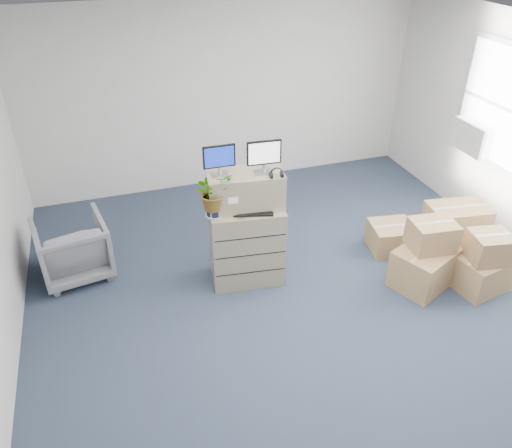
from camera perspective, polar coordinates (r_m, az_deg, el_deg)
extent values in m
plane|color=#23303F|center=(5.56, 6.50, -10.77)|extent=(7.00, 7.00, 0.00)
cube|color=#B9B6B0|center=(7.75, -3.63, 14.42)|extent=(6.00, 0.02, 2.80)
cube|color=beige|center=(7.36, 23.59, 9.11)|extent=(0.24, 0.60, 0.40)
cube|color=gray|center=(5.80, -1.08, -2.31)|extent=(0.89, 0.60, 0.97)
cube|color=gray|center=(5.47, -1.24, 3.92)|extent=(0.87, 0.51, 0.41)
cube|color=#99999E|center=(5.34, -4.15, 5.63)|extent=(0.18, 0.14, 0.01)
cylinder|color=#99999E|center=(5.32, -4.17, 6.09)|extent=(0.03, 0.03, 0.08)
cube|color=black|center=(5.25, -4.24, 7.71)|extent=(0.35, 0.03, 0.25)
cube|color=navy|center=(5.23, -4.21, 7.65)|extent=(0.31, 0.01, 0.21)
cube|color=#99999E|center=(5.38, 0.90, 5.94)|extent=(0.20, 0.16, 0.01)
cylinder|color=#99999E|center=(5.36, 0.91, 6.43)|extent=(0.03, 0.03, 0.09)
cube|color=black|center=(5.28, 0.92, 8.16)|extent=(0.37, 0.05, 0.27)
cube|color=silver|center=(5.27, 0.96, 8.10)|extent=(0.34, 0.03, 0.23)
torus|color=black|center=(5.28, 2.36, 5.79)|extent=(0.14, 0.03, 0.14)
cube|color=black|center=(5.45, -0.33, 1.40)|extent=(0.47, 0.30, 0.02)
ellipsoid|color=silver|center=(5.48, 2.21, 1.60)|extent=(0.10, 0.08, 0.03)
cylinder|color=gray|center=(5.50, -0.77, 2.90)|extent=(0.06, 0.06, 0.22)
cube|color=silver|center=(5.59, -1.43, 2.20)|extent=(0.06, 0.05, 0.02)
cube|color=black|center=(5.56, -1.44, 2.70)|extent=(0.05, 0.03, 0.10)
cube|color=black|center=(5.73, 2.23, 3.18)|extent=(0.20, 0.17, 0.05)
cube|color=#397DC3|center=(5.63, 1.79, 3.40)|extent=(0.21, 0.11, 0.08)
cylinder|color=#91A686|center=(5.42, -4.76, 1.05)|extent=(0.20, 0.20, 0.01)
cylinder|color=black|center=(5.38, -4.79, 1.71)|extent=(0.17, 0.17, 0.13)
imported|color=#21601B|center=(5.30, -4.87, 3.30)|extent=(0.48, 0.51, 0.33)
imported|color=slate|center=(6.30, -20.24, -2.36)|extent=(0.89, 0.85, 0.81)
cube|color=#946B47|center=(6.16, 18.62, -4.70)|extent=(0.85, 0.77, 0.48)
cube|color=#946B47|center=(6.37, 24.34, -5.09)|extent=(0.65, 0.56, 0.42)
cube|color=#946B47|center=(6.70, 15.16, -1.43)|extent=(0.60, 0.57, 0.35)
cube|color=#946B47|center=(6.00, 19.47, -1.21)|extent=(0.53, 0.44, 0.34)
cube|color=#946B47|center=(6.14, 25.11, -2.42)|extent=(0.49, 0.45, 0.33)
cube|color=#946B47|center=(7.06, 21.81, -0.03)|extent=(0.81, 0.59, 0.54)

